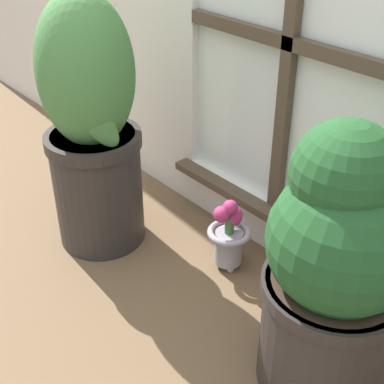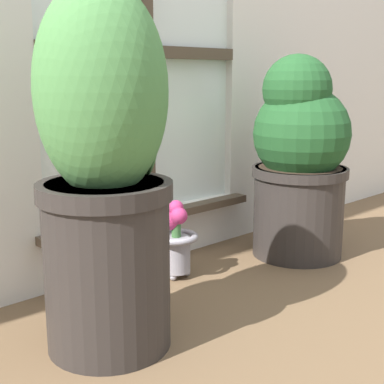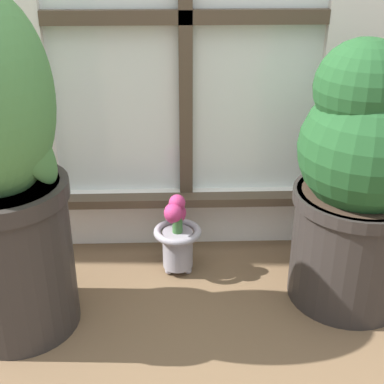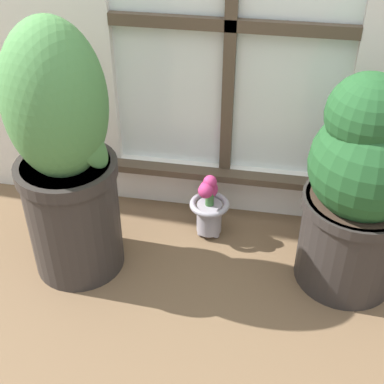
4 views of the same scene
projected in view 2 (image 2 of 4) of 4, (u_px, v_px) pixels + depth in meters
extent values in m
plane|color=brown|center=(331.00, 333.00, 1.23)|extent=(10.00, 10.00, 0.00)
cube|color=silver|center=(147.00, 235.00, 1.69)|extent=(0.72, 0.05, 0.17)
cube|color=white|center=(141.00, 52.00, 1.58)|extent=(0.72, 0.02, 0.96)
cube|color=#4C3D2D|center=(146.00, 51.00, 1.56)|extent=(0.04, 0.02, 0.96)
cube|color=#4C3D2D|center=(146.00, 51.00, 1.56)|extent=(0.72, 0.02, 0.04)
cube|color=#4C3D2D|center=(155.00, 216.00, 1.64)|extent=(0.78, 0.06, 0.02)
cylinder|color=#2D2826|center=(108.00, 265.00, 1.14)|extent=(0.27, 0.27, 0.36)
cylinder|color=#2D2826|center=(105.00, 190.00, 1.10)|extent=(0.28, 0.28, 0.04)
cylinder|color=#38281E|center=(105.00, 184.00, 1.10)|extent=(0.25, 0.25, 0.01)
ellipsoid|color=#477F42|center=(101.00, 91.00, 1.06)|extent=(0.27, 0.27, 0.44)
ellipsoid|color=#477F42|center=(151.00, 132.00, 1.11)|extent=(0.11, 0.17, 0.24)
cylinder|color=#2D2826|center=(298.00, 211.00, 1.74)|extent=(0.29, 0.29, 0.29)
cylinder|color=#2D2826|center=(300.00, 172.00, 1.71)|extent=(0.31, 0.31, 0.03)
cylinder|color=#38281E|center=(300.00, 169.00, 1.71)|extent=(0.27, 0.27, 0.01)
sphere|color=#1E4C23|center=(302.00, 134.00, 1.68)|extent=(0.31, 0.31, 0.31)
sphere|color=#1E4C23|center=(297.00, 89.00, 1.64)|extent=(0.21, 0.21, 0.21)
ellipsoid|color=#1E4C23|center=(331.00, 139.00, 1.66)|extent=(0.17, 0.11, 0.22)
sphere|color=#99939E|center=(170.00, 271.00, 1.59)|extent=(0.02, 0.02, 0.02)
sphere|color=#99939E|center=(173.00, 277.00, 1.54)|extent=(0.02, 0.02, 0.02)
sphere|color=#99939E|center=(186.00, 273.00, 1.57)|extent=(0.02, 0.02, 0.02)
cylinder|color=#99939E|center=(176.00, 254.00, 1.55)|extent=(0.08, 0.08, 0.10)
torus|color=#99939E|center=(176.00, 237.00, 1.54)|extent=(0.13, 0.13, 0.02)
cylinder|color=#386633|center=(176.00, 227.00, 1.53)|extent=(0.03, 0.03, 0.06)
sphere|color=#B22D66|center=(176.00, 208.00, 1.52)|extent=(0.04, 0.04, 0.04)
sphere|color=#B22D66|center=(171.00, 220.00, 1.54)|extent=(0.06, 0.06, 0.06)
sphere|color=#B22D66|center=(179.00, 216.00, 1.50)|extent=(0.05, 0.05, 0.05)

